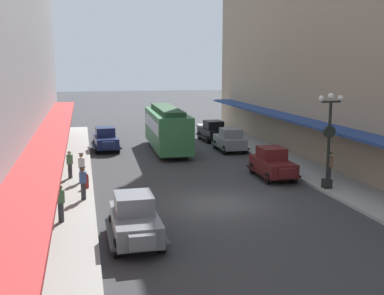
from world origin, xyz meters
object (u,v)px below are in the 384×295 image
parked_car_4 (106,139)px  pedestrian_5 (329,167)px  lamp_post_with_clock (329,137)px  fire_hydrant (86,181)px  parked_car_1 (273,162)px  pedestrian_4 (82,167)px  streetcar (167,127)px  pedestrian_0 (63,142)px  parked_car_3 (213,130)px  pedestrian_1 (70,164)px  parked_car_0 (135,218)px  pedestrian_2 (83,183)px  pedestrian_3 (61,203)px  parked_car_2 (230,139)px

parked_car_4 → pedestrian_5: (11.98, -13.69, 0.07)m
lamp_post_with_clock → fire_hydrant: lamp_post_with_clock is taller
parked_car_1 → lamp_post_with_clock: size_ratio=0.83×
fire_hydrant → pedestrian_4: 1.56m
streetcar → pedestrian_0: 8.08m
parked_car_3 → pedestrian_1: parked_car_3 is taller
streetcar → lamp_post_with_clock: (6.36, -13.83, 1.08)m
pedestrian_4 → parked_car_1: bearing=-4.7°
pedestrian_0 → parked_car_4: bearing=20.2°
parked_car_0 → fire_hydrant: (-1.76, 8.05, -0.38)m
parked_car_3 → parked_car_4: (-9.57, -2.70, 0.00)m
parked_car_1 → pedestrian_2: parked_car_1 is taller
lamp_post_with_clock → pedestrian_2: bearing=176.8°
parked_car_4 → pedestrian_5: size_ratio=2.58×
parked_car_1 → pedestrian_3: 13.55m
parked_car_3 → streetcar: 6.29m
parked_car_0 → parked_car_4: (-0.12, 20.18, 0.00)m
parked_car_3 → pedestrian_3: parked_car_3 is taller
pedestrian_3 → pedestrian_2: bearing=73.8°
fire_hydrant → pedestrian_2: (-0.17, -2.21, 0.45)m
lamp_post_with_clock → fire_hydrant: (-12.75, 2.93, -2.42)m
lamp_post_with_clock → pedestrian_0: (-14.39, 13.85, -2.00)m
fire_hydrant → pedestrian_5: pedestrian_5 is taller
parked_car_1 → parked_car_4: 14.91m
parked_car_0 → parked_car_1: (9.26, 8.59, 0.00)m
streetcar → pedestrian_4: streetcar is taller
pedestrian_2 → pedestrian_4: size_ratio=1.00×
parked_car_1 → pedestrian_4: bearing=175.3°
streetcar → fire_hydrant: size_ratio=11.79×
parked_car_4 → fire_hydrant: size_ratio=5.26×
parked_car_0 → pedestrian_2: parked_car_0 is taller
pedestrian_2 → parked_car_0: bearing=-71.7°
parked_car_1 → fire_hydrant: parked_car_1 is taller
parked_car_3 → pedestrian_5: size_ratio=2.59×
fire_hydrant → pedestrian_1: bearing=109.7°
parked_car_2 → pedestrian_2: parked_car_2 is taller
parked_car_0 → streetcar: bearing=76.3°
parked_car_1 → parked_car_4: same height
fire_hydrant → parked_car_0: bearing=-77.7°
parked_car_2 → lamp_post_with_clock: (1.56, -12.56, 2.04)m
parked_car_4 → pedestrian_3: (-2.76, -17.61, 0.05)m
parked_car_1 → pedestrian_0: parked_car_1 is taller
pedestrian_1 → lamp_post_with_clock: bearing=-21.9°
pedestrian_2 → pedestrian_0: bearing=96.4°
parked_car_4 → parked_car_2: bearing=-14.6°
parked_car_2 → streetcar: bearing=165.3°
pedestrian_2 → pedestrian_5: size_ratio=1.00×
pedestrian_5 → parked_car_3: bearing=98.4°
pedestrian_2 → streetcar: bearing=63.4°
parked_car_0 → parked_car_4: same height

